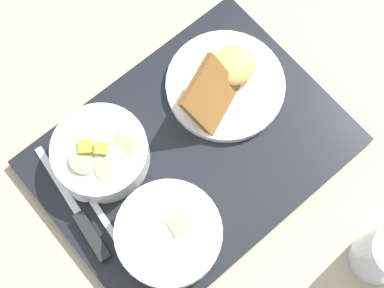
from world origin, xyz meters
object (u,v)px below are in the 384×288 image
(bowl_salad, at_px, (101,153))
(plate_main, at_px, (225,83))
(spoon, at_px, (90,198))
(knife, at_px, (87,227))
(bowl_soup, at_px, (169,234))

(bowl_salad, bearing_deg, plate_main, -4.99)
(bowl_salad, xyz_separation_m, spoon, (-0.05, -0.04, -0.02))
(knife, height_order, spoon, knife)
(bowl_soup, distance_m, plate_main, 0.24)
(plate_main, relative_size, spoon, 1.10)
(knife, distance_m, spoon, 0.04)
(knife, bearing_deg, spoon, -37.15)
(plate_main, distance_m, knife, 0.29)
(bowl_soup, bearing_deg, knife, 136.11)
(plate_main, xyz_separation_m, spoon, (-0.26, -0.02, -0.01))
(bowl_salad, relative_size, knife, 0.70)
(bowl_salad, xyz_separation_m, plate_main, (0.21, -0.02, -0.01))
(bowl_salad, bearing_deg, spoon, -142.38)
(bowl_salad, height_order, plate_main, plate_main)
(bowl_soup, height_order, knife, bowl_soup)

